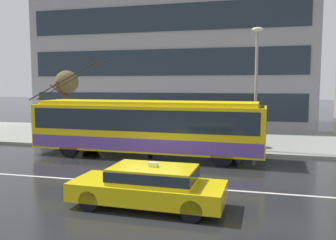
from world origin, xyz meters
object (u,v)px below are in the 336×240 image
at_px(trolleybus, 147,126).
at_px(pedestrian_at_shelter, 152,120).
at_px(bus_shelter, 119,113).
at_px(street_tree_bare, 67,84).
at_px(taxi_oncoming_near, 150,185).
at_px(street_lamp, 256,78).
at_px(pedestrian_approaching_curb, 243,119).

height_order(trolleybus, pedestrian_at_shelter, trolleybus).
height_order(bus_shelter, street_tree_bare, street_tree_bare).
bearing_deg(taxi_oncoming_near, street_tree_bare, 129.83).
distance_m(bus_shelter, street_tree_bare, 4.12).
bearing_deg(bus_shelter, trolleybus, -48.88).
bearing_deg(street_tree_bare, taxi_oncoming_near, -50.17).
bearing_deg(street_lamp, bus_shelter, 174.81).
distance_m(bus_shelter, pedestrian_at_shelter, 2.60).
bearing_deg(bus_shelter, pedestrian_at_shelter, -21.92).
bearing_deg(pedestrian_at_shelter, street_lamp, 2.15).
bearing_deg(trolleybus, pedestrian_at_shelter, 100.13).
bearing_deg(pedestrian_at_shelter, bus_shelter, 158.08).
distance_m(trolleybus, pedestrian_at_shelter, 2.28).
bearing_deg(pedestrian_approaching_curb, street_tree_bare, -179.83).
bearing_deg(trolleybus, street_tree_bare, 151.83).
relative_size(taxi_oncoming_near, pedestrian_at_shelter, 2.42).
height_order(trolleybus, street_tree_bare, trolleybus).
xyz_separation_m(trolleybus, street_lamp, (5.41, 2.46, 2.47)).
xyz_separation_m(bus_shelter, pedestrian_at_shelter, (2.40, -0.96, -0.26)).
xyz_separation_m(pedestrian_at_shelter, street_lamp, (5.81, 0.22, 2.34)).
relative_size(taxi_oncoming_near, street_lamp, 0.71).
distance_m(taxi_oncoming_near, pedestrian_at_shelter, 9.79).
xyz_separation_m(trolleybus, street_tree_bare, (-6.51, 3.49, 2.15)).
bearing_deg(pedestrian_at_shelter, trolleybus, -79.87).
bearing_deg(street_tree_bare, pedestrian_approaching_curb, 0.17).
bearing_deg(street_lamp, pedestrian_at_shelter, -177.85).
distance_m(trolleybus, bus_shelter, 4.27).
relative_size(pedestrian_approaching_curb, street_tree_bare, 0.45).
distance_m(trolleybus, street_lamp, 6.44).
xyz_separation_m(pedestrian_approaching_curb, street_lamp, (0.68, -1.06, 2.31)).
xyz_separation_m(taxi_oncoming_near, bus_shelter, (-5.12, 10.31, 1.27)).
bearing_deg(pedestrian_approaching_curb, bus_shelter, -177.58).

